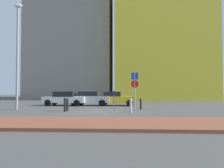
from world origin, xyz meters
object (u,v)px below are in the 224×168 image
at_px(traffic_bollard_near, 141,104).
at_px(traffic_bollard_edge, 65,105).
at_px(traffic_bollard_mid, 131,105).
at_px(parking_meter, 114,98).
at_px(traffic_bollard_far, 67,105).
at_px(parked_car_white, 65,98).
at_px(parked_car_yellow, 116,98).
at_px(parked_car_silver, 90,98).
at_px(street_lamp, 18,49).
at_px(parking_sign_post, 135,86).

xyz_separation_m(traffic_bollard_near, traffic_bollard_edge, (-5.74, -2.26, 0.07)).
bearing_deg(traffic_bollard_mid, traffic_bollard_edge, 176.28).
height_order(parking_meter, traffic_bollard_far, parking_meter).
height_order(parked_car_white, parked_car_yellow, parked_car_white).
distance_m(traffic_bollard_far, traffic_bollard_edge, 0.62).
distance_m(parked_car_silver, street_lamp, 8.42).
height_order(parking_meter, traffic_bollard_near, parking_meter).
height_order(traffic_bollard_far, traffic_bollard_edge, traffic_bollard_edge).
bearing_deg(traffic_bollard_far, traffic_bollard_edge, -91.88).
xyz_separation_m(parked_car_white, traffic_bollard_edge, (1.79, -6.34, -0.25)).
height_order(parked_car_white, street_lamp, street_lamp).
height_order(traffic_bollard_near, traffic_bollard_mid, traffic_bollard_mid).
bearing_deg(traffic_bollard_far, street_lamp, 168.49).
height_order(parked_car_silver, parked_car_yellow, parked_car_silver).
xyz_separation_m(parked_car_white, parked_car_yellow, (5.27, 0.22, -0.02)).
xyz_separation_m(parked_car_white, parking_sign_post, (6.99, -5.11, 1.14)).
bearing_deg(traffic_bollard_near, parked_car_yellow, 117.71).
xyz_separation_m(parking_sign_post, street_lamp, (-9.64, 0.30, 3.15)).
bearing_deg(parked_car_yellow, traffic_bollard_far, -120.28).
bearing_deg(traffic_bollard_far, parked_car_silver, 82.74).
xyz_separation_m(parking_sign_post, traffic_bollard_near, (0.54, 1.03, -1.45)).
distance_m(parked_car_yellow, traffic_bollard_mid, 7.01).
bearing_deg(street_lamp, traffic_bollard_far, -11.51).
relative_size(parking_sign_post, street_lamp, 0.34).
bearing_deg(parked_car_silver, parked_car_yellow, -0.10).
relative_size(parked_car_silver, parked_car_yellow, 1.05).
height_order(parking_sign_post, street_lamp, street_lamp).
bearing_deg(traffic_bollard_edge, traffic_bollard_near, 21.50).
bearing_deg(traffic_bollard_mid, parked_car_white, 134.87).
relative_size(parked_car_yellow, traffic_bollard_far, 4.32).
height_order(street_lamp, traffic_bollard_edge, street_lamp).
bearing_deg(parking_meter, parked_car_yellow, 91.09).
distance_m(traffic_bollard_near, traffic_bollard_mid, 2.73).
xyz_separation_m(parking_sign_post, traffic_bollard_edge, (-5.20, -1.23, -1.38)).
bearing_deg(traffic_bollard_near, parking_meter, -159.04).
xyz_separation_m(parking_meter, traffic_bollard_edge, (-3.58, -1.44, -0.47)).
relative_size(parked_car_silver, traffic_bollard_near, 4.92).
relative_size(parked_car_white, traffic_bollard_near, 5.07).
bearing_deg(parked_car_yellow, parked_car_white, -177.63).
bearing_deg(traffic_bollard_edge, traffic_bollard_far, 88.12).
height_order(parked_car_silver, traffic_bollard_mid, parked_car_silver).
height_order(parked_car_white, traffic_bollard_edge, parked_car_white).
distance_m(parked_car_white, traffic_bollard_far, 6.00).
bearing_deg(traffic_bollard_near, street_lamp, -175.88).
xyz_separation_m(parked_car_yellow, traffic_bollard_mid, (1.35, -6.87, -0.23)).
relative_size(parked_car_yellow, parking_sign_post, 1.38).
bearing_deg(parking_meter, traffic_bollard_near, 20.96).
xyz_separation_m(parking_sign_post, parking_meter, (-1.62, 0.21, -0.91)).
height_order(parking_sign_post, traffic_bollard_mid, parking_sign_post).
relative_size(traffic_bollard_near, traffic_bollard_mid, 0.88).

